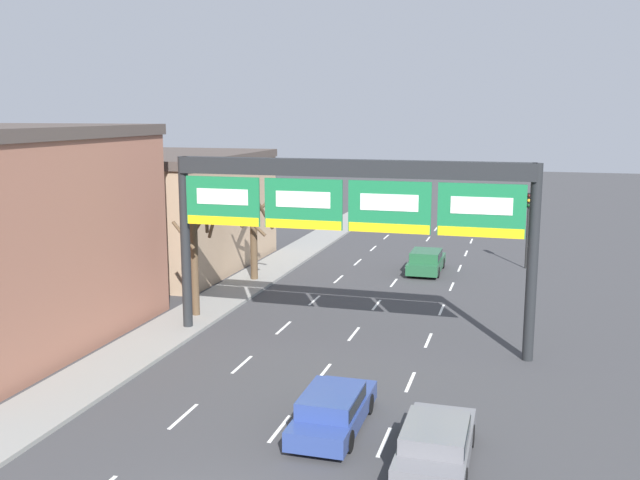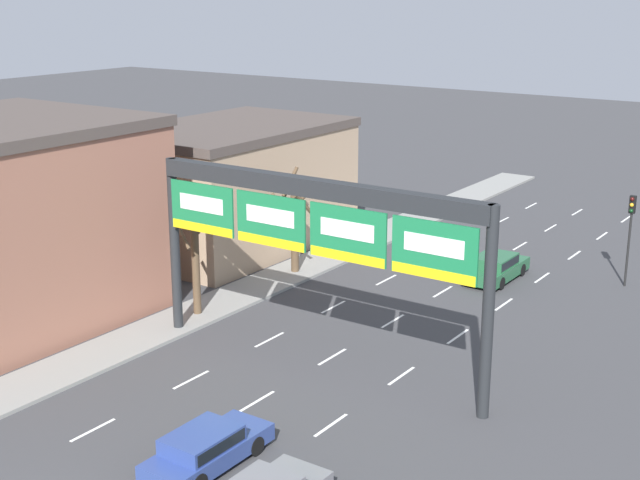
% 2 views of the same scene
% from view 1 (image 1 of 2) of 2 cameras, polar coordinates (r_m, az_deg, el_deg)
% --- Properties ---
extents(lane_dashes, '(6.72, 67.00, 0.01)m').
position_cam_1_polar(lane_dashes, '(29.60, 1.60, -8.93)').
color(lane_dashes, white).
rests_on(lane_dashes, ground_plane).
extents(sign_gantry, '(15.23, 0.70, 7.80)m').
position_cam_1_polar(sign_gantry, '(29.20, 2.18, 3.40)').
color(sign_gantry, '#232628').
rests_on(sign_gantry, ground_plane).
extents(building_far, '(9.00, 13.85, 7.18)m').
position_cam_1_polar(building_far, '(45.85, -11.62, 2.34)').
color(building_far, tan).
rests_on(building_far, ground_plane).
extents(car_blue, '(1.83, 4.64, 1.32)m').
position_cam_1_polar(car_blue, '(22.55, 1.03, -13.31)').
color(car_blue, navy).
rests_on(car_blue, ground_plane).
extents(car_grey, '(1.91, 4.47, 1.27)m').
position_cam_1_polar(car_grey, '(20.76, 9.25, -15.66)').
color(car_grey, slate).
rests_on(car_grey, ground_plane).
extents(car_green, '(1.91, 4.54, 1.40)m').
position_cam_1_polar(car_green, '(44.11, 8.49, -1.63)').
color(car_green, '#235B38').
rests_on(car_green, ground_plane).
extents(traffic_light_near_gantry, '(0.30, 0.35, 4.76)m').
position_cam_1_polar(traffic_light_near_gantry, '(46.15, 16.31, 1.93)').
color(traffic_light_near_gantry, black).
rests_on(traffic_light_near_gantry, ground_plane).
extents(tree_bare_closest, '(2.21, 2.22, 5.68)m').
position_cam_1_polar(tree_bare_closest, '(34.10, -9.86, -1.02)').
color(tree_bare_closest, brown).
rests_on(tree_bare_closest, sidewalk_left).
extents(tree_bare_third, '(2.17, 2.22, 5.56)m').
position_cam_1_polar(tree_bare_third, '(41.09, -5.34, 0.77)').
color(tree_bare_third, brown).
rests_on(tree_bare_third, sidewalk_left).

